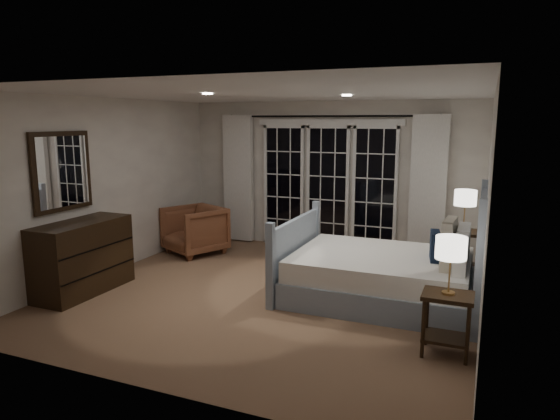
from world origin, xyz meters
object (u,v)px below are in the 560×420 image
at_px(nightstand_left, 447,315).
at_px(armchair, 195,230).
at_px(bed, 386,273).
at_px(lamp_left, 451,249).
at_px(dresser, 83,257).
at_px(lamp_right, 465,198).
at_px(nightstand_right, 462,247).

height_order(nightstand_left, armchair, armchair).
relative_size(bed, lamp_left, 4.23).
bearing_deg(nightstand_left, dresser, 179.31).
height_order(bed, dresser, bed).
bearing_deg(dresser, bed, 18.19).
distance_m(bed, dresser, 3.84).
distance_m(bed, armchair, 3.48).
distance_m(lamp_left, lamp_right, 2.47).
xyz_separation_m(lamp_left, lamp_right, (0.01, 2.46, 0.11)).
bearing_deg(nightstand_right, armchair, -176.66).
distance_m(armchair, dresser, 2.19).
bearing_deg(armchair, bed, 9.63).
bearing_deg(lamp_right, dresser, -151.62).
bearing_deg(lamp_right, armchair, -176.66).
distance_m(nightstand_left, lamp_left, 0.64).
bearing_deg(lamp_left, lamp_right, 89.70).
relative_size(bed, armchair, 2.66).
bearing_deg(bed, dresser, -161.81).
height_order(nightstand_left, nightstand_right, nightstand_right).
xyz_separation_m(nightstand_left, lamp_left, (0.00, 0.00, 0.64)).
relative_size(armchair, dresser, 0.66).
bearing_deg(armchair, lamp_left, -2.37).
xyz_separation_m(bed, armchair, (-3.34, 0.97, 0.06)).
relative_size(nightstand_left, lamp_right, 1.06).
height_order(armchair, dresser, dresser).
height_order(lamp_left, armchair, lamp_left).
distance_m(nightstand_right, lamp_left, 2.53).
xyz_separation_m(bed, lamp_right, (0.82, 1.21, 0.80)).
relative_size(nightstand_left, nightstand_right, 0.87).
bearing_deg(nightstand_left, bed, 122.71).
xyz_separation_m(bed, dresser, (-3.64, -1.20, 0.13)).
bearing_deg(lamp_left, nightstand_right, 89.70).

